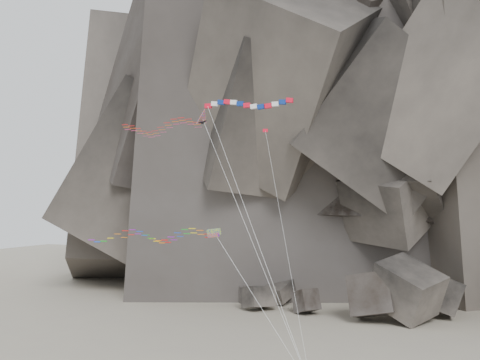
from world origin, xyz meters
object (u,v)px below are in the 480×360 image
at_px(parafoil_kite, 147,235).
at_px(pennant_kite, 275,189).
at_px(banner_kite, 248,106).
at_px(delta_kite, 158,127).

xyz_separation_m(parafoil_kite, pennant_kite, (11.40, 4.09, 4.38)).
bearing_deg(banner_kite, delta_kite, -170.33).
bearing_deg(parafoil_kite, banner_kite, 36.66).
height_order(parafoil_kite, pennant_kite, pennant_kite).
distance_m(banner_kite, pennant_kite, 8.97).
relative_size(delta_kite, banner_kite, 0.95).
distance_m(delta_kite, pennant_kite, 13.44).
relative_size(parafoil_kite, pennant_kite, 1.07).
height_order(delta_kite, banner_kite, banner_kite).
xyz_separation_m(delta_kite, banner_kite, (8.51, 2.81, 2.00)).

